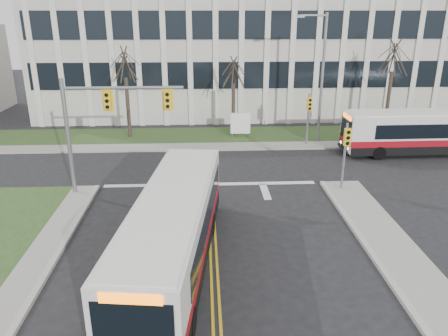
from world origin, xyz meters
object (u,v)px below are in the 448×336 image
(directory_sign, at_px, (240,124))
(bus_main, at_px, (174,233))
(bus_cross, at_px, (424,133))
(streetlight, at_px, (320,72))

(directory_sign, bearing_deg, bus_main, -102.64)
(bus_main, height_order, bus_cross, bus_main)
(streetlight, height_order, bus_cross, streetlight)
(streetlight, xyz_separation_m, directory_sign, (-5.53, 1.30, -4.02))
(streetlight, relative_size, directory_sign, 4.60)
(streetlight, xyz_separation_m, bus_cross, (6.64, -3.05, -3.75))
(bus_main, distance_m, bus_cross, 21.01)
(directory_sign, distance_m, bus_main, 18.23)
(directory_sign, relative_size, bus_main, 0.18)
(bus_main, xyz_separation_m, bus_cross, (16.16, 13.43, -0.06))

